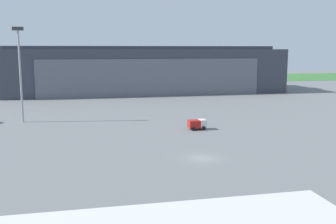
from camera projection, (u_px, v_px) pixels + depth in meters
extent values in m
plane|color=slate|center=(202.00, 158.00, 60.81)|extent=(440.00, 440.00, 0.00)
cube|color=#356D32|center=(115.00, 80.00, 213.81)|extent=(440.00, 56.00, 0.08)
cube|color=#383D47|center=(145.00, 71.00, 154.09)|extent=(103.12, 32.77, 16.42)
cube|color=slate|center=(152.00, 78.00, 138.39)|extent=(78.37, 0.30, 13.13)
cube|color=#383D47|center=(145.00, 48.00, 152.70)|extent=(103.12, 7.86, 1.20)
cube|color=silver|center=(202.00, 123.00, 82.57)|extent=(1.35, 2.17, 1.64)
cube|color=#AD1E19|center=(194.00, 124.00, 82.14)|extent=(2.40, 2.20, 1.56)
cylinder|color=black|center=(204.00, 128.00, 81.57)|extent=(0.85, 0.29, 0.84)
cylinder|color=black|center=(200.00, 126.00, 83.79)|extent=(0.85, 0.29, 0.84)
cylinder|color=black|center=(194.00, 129.00, 81.05)|extent=(0.85, 0.29, 0.84)
cylinder|color=black|center=(190.00, 127.00, 83.27)|extent=(0.85, 0.29, 0.84)
cylinder|color=#99999E|center=(21.00, 77.00, 89.15)|extent=(0.44, 0.44, 20.58)
cube|color=#333338|center=(18.00, 29.00, 87.47)|extent=(2.40, 0.50, 0.80)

